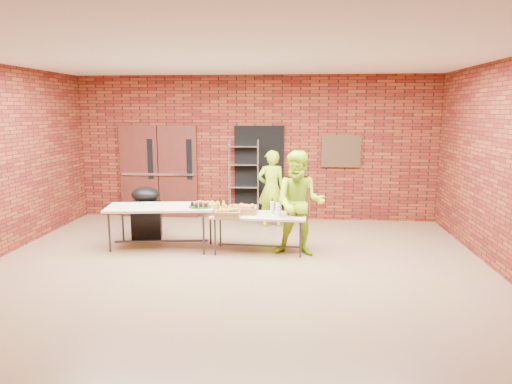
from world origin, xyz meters
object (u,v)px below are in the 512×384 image
Objects in this scene: table_right at (259,218)px; covered_grill at (146,212)px; coffee_dispenser at (299,200)px; volunteer_man at (300,204)px; volunteer_woman at (271,189)px; wire_rack at (244,180)px; table_left at (161,210)px.

table_right is 1.65× the size of covered_grill.
covered_grill is (-2.92, 0.58, -0.41)m from coffee_dispenser.
volunteer_man reaches higher than covered_grill.
covered_grill is 0.62× the size of volunteer_woman.
table_left is at bearing -120.58° from wire_rack.
volunteer_man is at bearing -65.28° from wire_rack.
table_left reaches higher than table_right.
volunteer_woman is at bearing 113.94° from volunteer_man.
volunteer_woman is 1.97m from volunteer_man.
table_left is at bearing -179.23° from table_right.
coffee_dispenser is 0.21m from volunteer_man.
table_left is 2.46m from volunteer_man.
volunteer_woman is (0.64, -0.53, -0.09)m from wire_rack.
table_right is 0.93× the size of volunteer_man.
coffee_dispenser is at bearing 12.10° from table_right.
table_left is 2.45m from coffee_dispenser.
volunteer_man is at bearing -4.86° from table_right.
volunteer_woman reaches higher than coffee_dispenser.
wire_rack is 2.52m from coffee_dispenser.
wire_rack is 1.01× the size of volunteer_man.
volunteer_woman is at bearing 108.97° from coffee_dispenser.
wire_rack reaches higher than table_right.
covered_grill is (-1.70, -1.63, -0.40)m from wire_rack.
covered_grill is (-0.48, 0.63, -0.20)m from table_left.
coffee_dispenser is 0.27× the size of volunteer_man.
volunteer_woman reaches higher than table_right.
volunteer_man is (0.70, -0.09, 0.28)m from table_right.
coffee_dispenser is at bearing 95.63° from volunteer_woman.
covered_grill is at bearing 168.82° from coffee_dispenser.
table_left is 4.05× the size of coffee_dispenser.
volunteer_man is at bearing -11.43° from table_left.
table_left is (-1.22, -2.26, -0.20)m from wire_rack.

